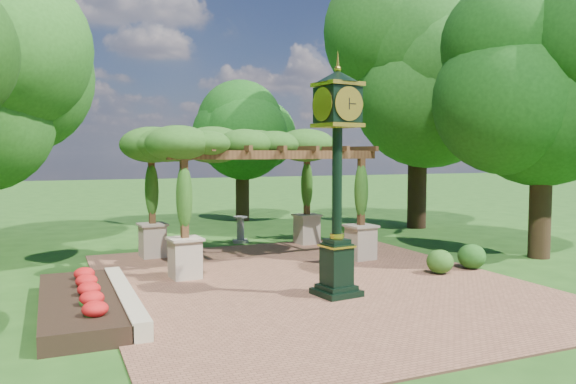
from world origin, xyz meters
name	(u,v)px	position (x,y,z in m)	size (l,w,h in m)	color
ground	(330,292)	(0.00, 0.00, 0.00)	(120.00, 120.00, 0.00)	#1E4714
brick_plaza	(312,282)	(0.00, 1.00, 0.02)	(10.00, 12.00, 0.04)	brown
border_wall	(125,299)	(-4.60, 0.50, 0.20)	(0.35, 5.00, 0.40)	#C6B793
flower_bed	(79,304)	(-5.50, 0.50, 0.18)	(1.50, 5.00, 0.36)	red
pedestal_clock	(337,161)	(-0.05, -0.42, 3.08)	(1.15, 1.15, 5.15)	black
pergola	(255,152)	(-0.20, 4.55, 3.30)	(6.69, 4.51, 4.02)	tan
sundial	(240,231)	(0.38, 7.79, 0.42)	(0.63, 0.63, 0.96)	gray
shrub_front	(440,262)	(3.57, 0.50, 0.36)	(0.71, 0.71, 0.64)	#275518
shrub_mid	(472,256)	(4.79, 0.67, 0.39)	(0.77, 0.77, 0.69)	#1D4E16
shrub_back	(345,233)	(3.80, 6.16, 0.38)	(0.76, 0.76, 0.68)	#2B6C1F
tree_north	(242,119)	(2.55, 14.01, 4.89)	(4.12, 4.12, 7.12)	#362615
tree_east_far	(419,67)	(8.75, 8.65, 6.94)	(6.00, 6.00, 10.09)	#331F13
tree_east_near	(544,85)	(8.00, 1.30, 5.33)	(4.81, 4.81, 7.75)	#382616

